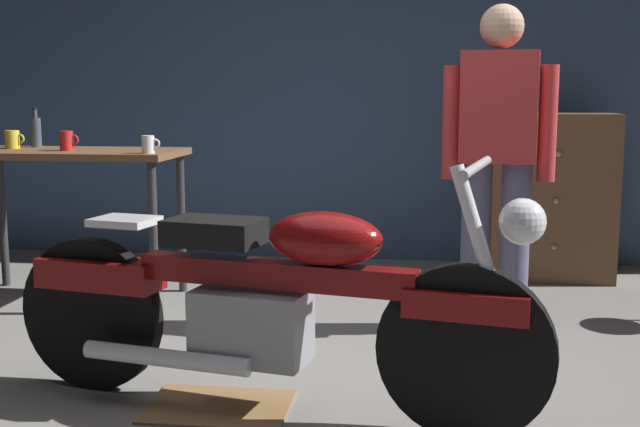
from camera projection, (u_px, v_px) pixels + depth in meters
ground_plane at (309, 395)px, 3.26m from camera, size 12.00×12.00×0.00m
back_wall at (363, 49)px, 5.78m from camera, size 8.00×0.12×3.10m
workbench at (70, 169)px, 4.68m from camera, size 1.30×0.64×0.90m
motorcycle at (267, 299)px, 3.03m from camera, size 2.16×0.74×1.00m
person_standing at (498, 153)px, 4.05m from camera, size 0.56×0.27×1.67m
wooden_dresser at (551, 196)px, 5.27m from camera, size 0.80×0.47×1.10m
drip_tray at (219, 407)px, 3.13m from camera, size 0.56×0.40×0.01m
mug_white_ceramic at (149, 144)px, 4.37m from camera, size 0.10×0.07×0.10m
mug_yellow_tall at (13, 139)px, 4.76m from camera, size 0.12×0.08×0.11m
mug_red_diner at (67, 141)px, 4.59m from camera, size 0.11×0.08×0.11m
bottle at (36, 131)px, 4.89m from camera, size 0.06×0.06×0.24m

